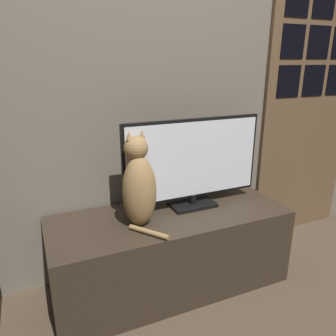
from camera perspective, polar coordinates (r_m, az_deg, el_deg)
wall_back at (r=2.06m, az=-3.31°, el=16.46°), size 4.80×0.05×2.60m
tv_stand at (r=2.09m, az=0.37°, el=-14.08°), size 1.43×0.55×0.49m
tv at (r=1.99m, az=4.42°, el=1.02°), size 0.89×0.17×0.55m
cat at (r=1.78m, az=-5.12°, el=-3.13°), size 0.19×0.33×0.53m
door at (r=2.77m, az=23.31°, el=10.24°), size 0.84×0.04×2.05m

